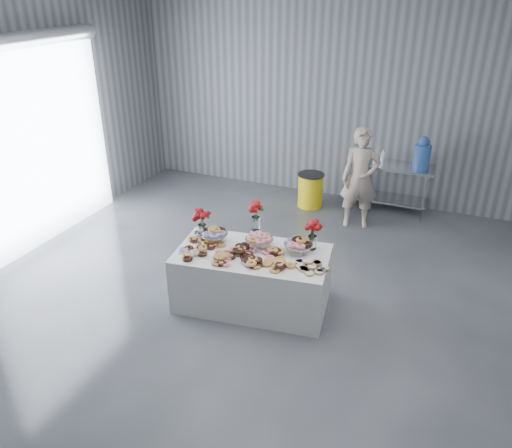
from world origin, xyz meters
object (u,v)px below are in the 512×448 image
(person, at_px, (360,178))
(water_jug, at_px, (422,154))
(prep_table, at_px, (389,179))
(display_table, at_px, (252,278))
(trash_barrel, at_px, (310,190))

(person, bearing_deg, water_jug, 26.06)
(prep_table, xyz_separation_m, person, (-0.36, -0.79, 0.23))
(display_table, bearing_deg, trash_barrel, 94.00)
(person, xyz_separation_m, trash_barrel, (-0.97, 0.46, -0.54))
(prep_table, relative_size, person, 0.88)
(prep_table, xyz_separation_m, water_jug, (0.50, -0.00, 0.53))
(display_table, distance_m, person, 2.95)
(prep_table, height_order, water_jug, water_jug)
(water_jug, distance_m, person, 1.21)
(water_jug, height_order, trash_barrel, water_jug)
(prep_table, relative_size, water_jug, 2.71)
(person, relative_size, trash_barrel, 2.70)
(water_jug, relative_size, person, 0.33)
(person, bearing_deg, trash_barrel, 138.38)
(display_table, distance_m, water_jug, 4.02)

